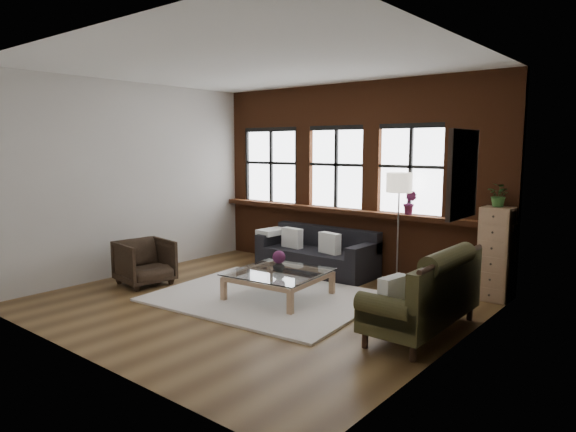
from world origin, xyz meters
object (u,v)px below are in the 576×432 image
Objects in this scene: floor_lamp at (398,224)px; drawer_chest at (496,254)px; vase at (279,265)px; vintage_settee at (422,292)px; coffee_table at (279,285)px; armchair at (145,262)px; dark_sofa at (316,251)px.

drawer_chest is at bearing 2.43° from floor_lamp.
drawer_chest is at bearing 38.50° from vase.
vintage_settee reaches higher than coffee_table.
armchair is 0.63× the size of coffee_table.
armchair is 2.25m from coffee_table.
dark_sofa is 3.07m from vintage_settee.
vase is 3.04m from drawer_chest.
coffee_table is (0.49, -1.57, -0.18)m from dark_sofa.
drawer_chest is (4.50, 2.62, 0.31)m from armchair.
vase is 0.09× the size of floor_lamp.
vase is (-2.15, -0.01, -0.01)m from vintage_settee.
vintage_settee is 1.50× the size of coffee_table.
floor_lamp is at bearing 63.90° from coffee_table.
dark_sofa is 1.52m from floor_lamp.
drawer_chest is (2.38, 1.89, 0.46)m from coffee_table.
vintage_settee is at bearing -96.94° from drawer_chest.
coffee_table is at bearing -62.72° from armchair.
drawer_chest reaches higher than coffee_table.
floor_lamp is at bearing -177.57° from drawer_chest.
vase is at bearing -72.59° from dark_sofa.
vintage_settee is 2.26m from floor_lamp.
armchair is at bearing -125.28° from dark_sofa.
vase is (-0.00, 0.00, 0.29)m from coffee_table.
armchair is at bearing -139.66° from floor_lamp.
dark_sofa is at bearing -173.59° from drawer_chest.
vase is 2.09m from floor_lamp.
floor_lamp reaches higher than armchair.
dark_sofa is at bearing -27.08° from armchair.
floor_lamp is (0.90, 1.83, 0.46)m from vase.
coffee_table is 0.93× the size of drawer_chest.
armchair is (-1.63, -2.30, -0.02)m from dark_sofa.
vintage_settee is 0.97× the size of floor_lamp.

